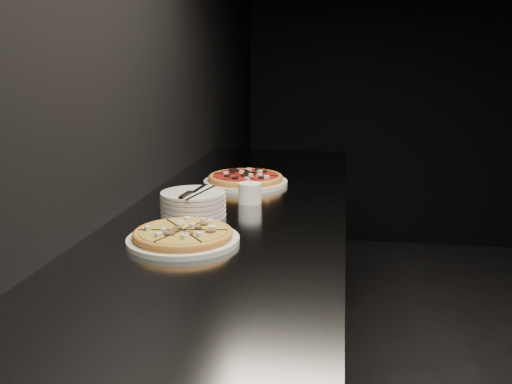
# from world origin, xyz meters

# --- Properties ---
(wall_left) EXTENTS (0.02, 5.00, 2.80)m
(wall_left) POSITION_xyz_m (-2.50, 0.00, 1.40)
(wall_left) COLOR black
(wall_left) RESTS_ON floor
(counter) EXTENTS (0.74, 2.44, 0.92)m
(counter) POSITION_xyz_m (-2.13, 0.00, 0.46)
(counter) COLOR slate
(counter) RESTS_ON floor
(pizza_mushroom) EXTENTS (0.32, 0.32, 0.04)m
(pizza_mushroom) POSITION_xyz_m (-2.21, -0.44, 0.94)
(pizza_mushroom) COLOR silver
(pizza_mushroom) RESTS_ON counter
(pizza_tomato) EXTENTS (0.34, 0.34, 0.04)m
(pizza_tomato) POSITION_xyz_m (-2.16, 0.33, 0.94)
(pizza_tomato) COLOR silver
(pizza_tomato) RESTS_ON counter
(plate_stack) EXTENTS (0.21, 0.21, 0.08)m
(plate_stack) POSITION_xyz_m (-2.25, -0.16, 0.96)
(plate_stack) COLOR silver
(plate_stack) RESTS_ON counter
(cutlery) EXTENTS (0.10, 0.22, 0.01)m
(cutlery) POSITION_xyz_m (-2.24, -0.18, 1.00)
(cutlery) COLOR #BABCC1
(cutlery) RESTS_ON plate_stack
(ramekin) EXTENTS (0.08, 0.08, 0.07)m
(ramekin) POSITION_xyz_m (-2.10, 0.03, 0.96)
(ramekin) COLOR white
(ramekin) RESTS_ON counter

